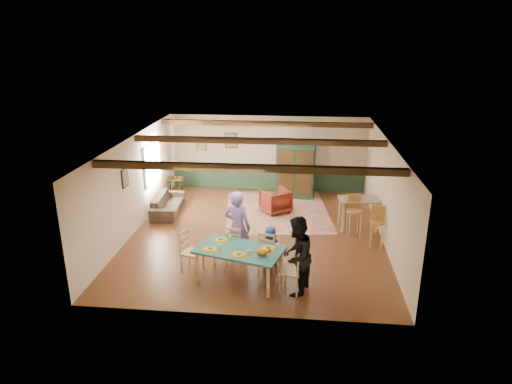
# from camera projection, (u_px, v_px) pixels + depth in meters

# --- Properties ---
(floor) EXTENTS (8.00, 8.00, 0.00)m
(floor) POSITION_uv_depth(u_px,v_px,m) (256.00, 234.00, 12.98)
(floor) COLOR #4C2815
(floor) RESTS_ON ground
(wall_back) EXTENTS (7.00, 0.02, 2.70)m
(wall_back) POSITION_uv_depth(u_px,v_px,m) (267.00, 153.00, 16.30)
(wall_back) COLOR beige
(wall_back) RESTS_ON floor
(wall_left) EXTENTS (0.02, 8.00, 2.70)m
(wall_left) POSITION_uv_depth(u_px,v_px,m) (133.00, 185.00, 12.87)
(wall_left) COLOR beige
(wall_left) RESTS_ON floor
(wall_right) EXTENTS (0.02, 8.00, 2.70)m
(wall_right) POSITION_uv_depth(u_px,v_px,m) (386.00, 193.00, 12.21)
(wall_right) COLOR beige
(wall_right) RESTS_ON floor
(ceiling) EXTENTS (7.00, 8.00, 0.02)m
(ceiling) POSITION_uv_depth(u_px,v_px,m) (256.00, 141.00, 12.10)
(ceiling) COLOR white
(ceiling) RESTS_ON wall_back
(wainscot_back) EXTENTS (6.95, 0.03, 0.90)m
(wainscot_back) POSITION_uv_depth(u_px,v_px,m) (267.00, 178.00, 16.58)
(wainscot_back) COLOR #213D28
(wainscot_back) RESTS_ON floor
(ceiling_beam_front) EXTENTS (6.95, 0.16, 0.16)m
(ceiling_beam_front) POSITION_uv_depth(u_px,v_px,m) (246.00, 168.00, 9.96)
(ceiling_beam_front) COLOR black
(ceiling_beam_front) RESTS_ON ceiling
(ceiling_beam_mid) EXTENTS (6.95, 0.16, 0.16)m
(ceiling_beam_mid) POSITION_uv_depth(u_px,v_px,m) (258.00, 141.00, 12.50)
(ceiling_beam_mid) COLOR black
(ceiling_beam_mid) RESTS_ON ceiling
(ceiling_beam_back) EXTENTS (6.95, 0.16, 0.16)m
(ceiling_beam_back) POSITION_uv_depth(u_px,v_px,m) (265.00, 124.00, 14.95)
(ceiling_beam_back) COLOR black
(ceiling_beam_back) RESTS_ON ceiling
(window_left) EXTENTS (0.06, 1.60, 1.30)m
(window_left) POSITION_uv_depth(u_px,v_px,m) (153.00, 162.00, 14.40)
(window_left) COLOR white
(window_left) RESTS_ON wall_left
(picture_left_wall) EXTENTS (0.04, 0.42, 0.52)m
(picture_left_wall) POSITION_uv_depth(u_px,v_px,m) (125.00, 178.00, 12.17)
(picture_left_wall) COLOR tan
(picture_left_wall) RESTS_ON wall_left
(picture_back_a) EXTENTS (0.45, 0.04, 0.55)m
(picture_back_a) POSITION_uv_depth(u_px,v_px,m) (231.00, 141.00, 16.25)
(picture_back_a) COLOR tan
(picture_back_a) RESTS_ON wall_back
(picture_back_b) EXTENTS (0.38, 0.04, 0.48)m
(picture_back_b) POSITION_uv_depth(u_px,v_px,m) (201.00, 144.00, 16.40)
(picture_back_b) COLOR tan
(picture_back_b) RESTS_ON wall_back
(dining_table) EXTENTS (2.15, 1.57, 0.80)m
(dining_table) POSITION_uv_depth(u_px,v_px,m) (240.00, 265.00, 10.38)
(dining_table) COLOR #1C5849
(dining_table) RESTS_ON floor
(dining_chair_far_left) EXTENTS (0.56, 0.58, 1.02)m
(dining_chair_far_left) POSITION_uv_depth(u_px,v_px,m) (236.00, 244.00, 11.18)
(dining_chair_far_left) COLOR tan
(dining_chair_far_left) RESTS_ON floor
(dining_chair_far_right) EXTENTS (0.56, 0.58, 1.02)m
(dining_chair_far_right) POSITION_uv_depth(u_px,v_px,m) (269.00, 250.00, 10.87)
(dining_chair_far_right) COLOR tan
(dining_chair_far_right) RESTS_ON floor
(dining_chair_end_left) EXTENTS (0.58, 0.56, 1.02)m
(dining_chair_end_left) POSITION_uv_depth(u_px,v_px,m) (192.00, 252.00, 10.79)
(dining_chair_end_left) COLOR tan
(dining_chair_end_left) RESTS_ON floor
(dining_chair_end_right) EXTENTS (0.58, 0.56, 1.02)m
(dining_chair_end_right) POSITION_uv_depth(u_px,v_px,m) (291.00, 271.00, 9.91)
(dining_chair_end_right) COLOR tan
(dining_chair_end_right) RESTS_ON floor
(person_man) EXTENTS (0.77, 0.61, 1.85)m
(person_man) POSITION_uv_depth(u_px,v_px,m) (238.00, 227.00, 11.12)
(person_man) COLOR #8162A9
(person_man) RESTS_ON floor
(person_woman) EXTENTS (0.88, 1.01, 1.77)m
(person_woman) POSITION_uv_depth(u_px,v_px,m) (297.00, 256.00, 9.75)
(person_woman) COLOR black
(person_woman) RESTS_ON floor
(person_child) EXTENTS (0.60, 0.48, 1.08)m
(person_child) POSITION_uv_depth(u_px,v_px,m) (270.00, 247.00, 10.94)
(person_child) COLOR #244692
(person_child) RESTS_ON floor
(cat) EXTENTS (0.41, 0.25, 0.19)m
(cat) POSITION_uv_depth(u_px,v_px,m) (262.00, 251.00, 9.92)
(cat) COLOR orange
(cat) RESTS_ON dining_table
(place_setting_near_left) EXTENTS (0.50, 0.43, 0.11)m
(place_setting_near_left) POSITION_uv_depth(u_px,v_px,m) (210.00, 247.00, 10.21)
(place_setting_near_left) COLOR gold
(place_setting_near_left) RESTS_ON dining_table
(place_setting_near_center) EXTENTS (0.50, 0.43, 0.11)m
(place_setting_near_center) POSITION_uv_depth(u_px,v_px,m) (239.00, 253.00, 9.96)
(place_setting_near_center) COLOR gold
(place_setting_near_center) RESTS_ON dining_table
(place_setting_far_left) EXTENTS (0.50, 0.43, 0.11)m
(place_setting_far_left) POSITION_uv_depth(u_px,v_px,m) (221.00, 238.00, 10.68)
(place_setting_far_left) COLOR gold
(place_setting_far_left) RESTS_ON dining_table
(place_setting_far_right) EXTENTS (0.50, 0.43, 0.11)m
(place_setting_far_right) POSITION_uv_depth(u_px,v_px,m) (268.00, 246.00, 10.26)
(place_setting_far_right) COLOR gold
(place_setting_far_right) RESTS_ON dining_table
(area_rug) EXTENTS (3.66, 4.17, 0.01)m
(area_rug) POSITION_uv_depth(u_px,v_px,m) (277.00, 211.00, 14.67)
(area_rug) COLOR #CBB393
(area_rug) RESTS_ON floor
(armoire) EXTENTS (1.48, 0.71, 2.02)m
(armoire) POSITION_uv_depth(u_px,v_px,m) (296.00, 169.00, 15.62)
(armoire) COLOR #122E21
(armoire) RESTS_ON floor
(armchair) EXTENTS (1.12, 1.13, 0.75)m
(armchair) POSITION_uv_depth(u_px,v_px,m) (276.00, 201.00, 14.47)
(armchair) COLOR #4A130E
(armchair) RESTS_ON floor
(sofa) EXTENTS (0.89, 2.00, 0.57)m
(sofa) POSITION_uv_depth(u_px,v_px,m) (168.00, 203.00, 14.52)
(sofa) COLOR #382D23
(sofa) RESTS_ON floor
(end_table) EXTENTS (0.56, 0.56, 0.63)m
(end_table) POSITION_uv_depth(u_px,v_px,m) (175.00, 186.00, 16.04)
(end_table) COLOR black
(end_table) RESTS_ON floor
(table_lamp) EXTENTS (0.36, 0.36, 0.58)m
(table_lamp) POSITION_uv_depth(u_px,v_px,m) (174.00, 170.00, 15.85)
(table_lamp) COLOR tan
(table_lamp) RESTS_ON end_table
(counter_table) EXTENTS (1.20, 0.79, 0.94)m
(counter_table) POSITION_uv_depth(u_px,v_px,m) (358.00, 214.00, 13.16)
(counter_table) COLOR tan
(counter_table) RESTS_ON floor
(bar_stool_left) EXTENTS (0.47, 0.50, 1.17)m
(bar_stool_left) POSITION_uv_depth(u_px,v_px,m) (354.00, 216.00, 12.71)
(bar_stool_left) COLOR #B28345
(bar_stool_left) RESTS_ON floor
(bar_stool_right) EXTENTS (0.44, 0.48, 1.10)m
(bar_stool_right) POSITION_uv_depth(u_px,v_px,m) (377.00, 227.00, 12.04)
(bar_stool_right) COLOR #B28345
(bar_stool_right) RESTS_ON floor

